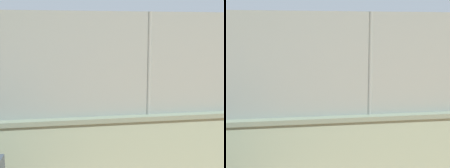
% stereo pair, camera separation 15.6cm
% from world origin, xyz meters
% --- Properties ---
extents(ground_plane, '(260.00, 260.00, 0.00)m').
position_xyz_m(ground_plane, '(0.00, 0.00, 0.00)').
color(ground_plane, '#B27247').
extents(player_baseline_waiting, '(1.26, 0.78, 1.65)m').
position_xyz_m(player_baseline_waiting, '(-1.11, 2.89, 0.98)').
color(player_baseline_waiting, black).
rests_on(player_baseline_waiting, ground_plane).
extents(player_near_wall_returning, '(0.95, 0.69, 1.46)m').
position_xyz_m(player_near_wall_returning, '(5.46, -0.22, 0.85)').
color(player_near_wall_returning, navy).
rests_on(player_near_wall_returning, ground_plane).
extents(sports_ball, '(0.11, 0.11, 0.11)m').
position_xyz_m(sports_ball, '(-0.72, 4.00, 0.06)').
color(sports_ball, yellow).
rests_on(sports_ball, ground_plane).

